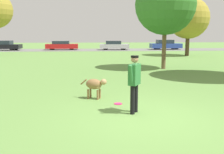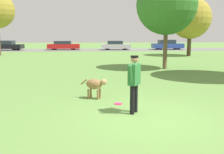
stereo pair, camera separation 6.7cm
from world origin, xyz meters
The scene contains 11 objects.
ground_plane centered at (0.00, 0.00, 0.00)m, with size 120.00×120.00×0.00m, color #608C42.
far_road_strip centered at (0.00, 29.80, 0.01)m, with size 120.00×6.00×0.01m.
person centered at (-0.26, 0.35, 0.97)m, with size 0.43×0.63×1.64m.
dog centered at (-1.34, 2.10, 0.50)m, with size 0.95×0.56×0.72m.
frisbee centered at (-0.62, 1.34, 0.01)m, with size 0.26×0.26×0.02m.
tree_mid_center centered at (3.14, 9.64, 4.02)m, with size 3.78×3.78×5.92m.
tree_far_right centered at (8.25, 19.35, 3.75)m, with size 4.12×4.12×5.83m.
parked_car_black centered at (-13.32, 29.82, 0.65)m, with size 4.46×2.04×1.31m.
parked_car_red centered at (-5.59, 30.15, 0.62)m, with size 4.42×1.93×1.24m.
parked_car_silver centered at (1.63, 29.59, 0.63)m, with size 4.08×1.96×1.26m.
parked_car_blue centered at (9.02, 30.02, 0.67)m, with size 4.34×1.89×1.38m.
Camera 2 is at (-1.37, -6.78, 2.23)m, focal length 42.00 mm.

